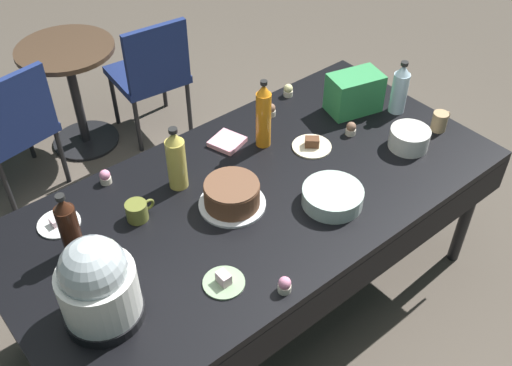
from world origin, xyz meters
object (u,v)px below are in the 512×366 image
frosted_layer_cake (232,196)px  round_cafe_table (72,79)px  soda_bottle_water (400,89)px  cupcake_rose (271,110)px  soda_bottle_cola (69,227)px  cupcake_berry (105,177)px  coffee_mug_tan (440,121)px  cupcake_mint (288,90)px  soda_bottle_ginger_ale (176,160)px  cupcake_cocoa (352,81)px  dessert_plate_cream (312,145)px  ceramic_snack_bowl (409,138)px  glass_salad_bowl (332,197)px  soda_bottle_orange_juice (263,116)px  cupcake_vanilla (285,285)px  maroon_chair_left (11,125)px  dessert_plate_white (59,223)px  cupcake_lemon (351,129)px  potluck_table (256,202)px  coffee_mug_olive (137,211)px  soda_carton (354,93)px  slow_cooker (97,285)px  maroon_chair_right (151,71)px  dessert_plate_sage (224,281)px

frosted_layer_cake → round_cafe_table: bearing=87.4°
soda_bottle_water → cupcake_rose: bearing=144.2°
cupcake_rose → soda_bottle_cola: soda_bottle_cola is taller
cupcake_berry → coffee_mug_tan: coffee_mug_tan is taller
frosted_layer_cake → cupcake_mint: (0.74, 0.48, -0.02)m
cupcake_berry → soda_bottle_ginger_ale: size_ratio=0.22×
cupcake_cocoa → dessert_plate_cream: bearing=-154.8°
ceramic_snack_bowl → soda_bottle_water: 0.31m
glass_salad_bowl → soda_bottle_cola: 1.06m
soda_bottle_orange_juice → soda_bottle_cola: 1.00m
cupcake_vanilla → coffee_mug_tan: (1.24, 0.26, 0.02)m
cupcake_mint → soda_bottle_orange_juice: size_ratio=0.19×
maroon_chair_left → soda_bottle_cola: bearing=-99.3°
dessert_plate_white → cupcake_berry: (0.27, 0.11, 0.02)m
cupcake_cocoa → round_cafe_table: cupcake_cocoa is taller
cupcake_rose → cupcake_vanilla: same height
soda_bottle_cola → soda_bottle_water: size_ratio=1.07×
cupcake_rose → soda_bottle_ginger_ale: bearing=-167.4°
cupcake_berry → cupcake_lemon: (1.09, -0.44, 0.00)m
cupcake_berry → dessert_plate_cream: bearing=-24.2°
potluck_table → glass_salad_bowl: size_ratio=8.49×
ceramic_snack_bowl → dessert_plate_white: size_ratio=1.07×
potluck_table → cupcake_rose: bearing=43.2°
soda_bottle_ginger_ale → soda_bottle_cola: size_ratio=1.01×
dessert_plate_white → cupcake_mint: size_ratio=2.59×
frosted_layer_cake → soda_bottle_water: (1.07, 0.02, 0.07)m
soda_bottle_orange_juice → coffee_mug_olive: soda_bottle_orange_juice is taller
glass_salad_bowl → dessert_plate_white: size_ratio=1.48×
cupcake_cocoa → maroon_chair_left: 1.93m
frosted_layer_cake → dessert_plate_cream: size_ratio=1.52×
glass_salad_bowl → cupcake_vanilla: bearing=-154.6°
glass_salad_bowl → soda_carton: (0.57, 0.43, 0.06)m
frosted_layer_cake → cupcake_berry: bearing=126.0°
maroon_chair_left → dessert_plate_white: bearing=-100.0°
slow_cooker → round_cafe_table: 2.12m
potluck_table → cupcake_vanilla: bearing=-118.5°
cupcake_rose → maroon_chair_right: 1.18m
maroon_chair_left → round_cafe_table: bearing=24.7°
coffee_mug_olive → dessert_plate_cream: bearing=-7.1°
cupcake_mint → coffee_mug_olive: bearing=-165.0°
soda_bottle_water → soda_bottle_ginger_ale: bearing=169.0°
cupcake_vanilla → soda_bottle_water: (1.20, 0.50, 0.10)m
slow_cooker → glass_salad_bowl: size_ratio=1.38×
cupcake_cocoa → ceramic_snack_bowl: bearing=-108.2°
cupcake_vanilla → maroon_chair_right: maroon_chair_right is taller
ceramic_snack_bowl → dessert_plate_cream: size_ratio=1.00×
soda_bottle_water → maroon_chair_right: size_ratio=0.33×
cupcake_mint → cupcake_rose: bearing=-157.1°
dessert_plate_sage → cupcake_berry: bearing=94.4°
dessert_plate_sage → soda_bottle_ginger_ale: 0.60m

